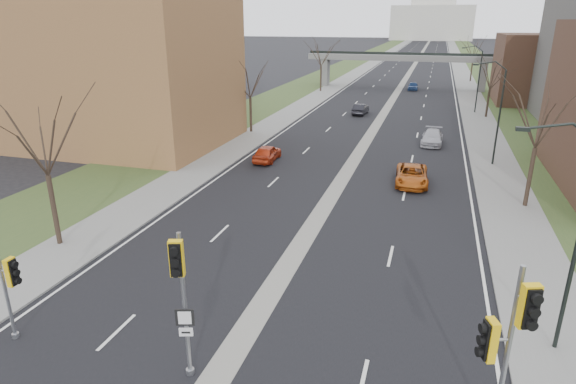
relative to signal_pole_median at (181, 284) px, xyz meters
The scene contains 26 objects.
road_surface 149.67m from the signal_pole_median, 89.66° to the left, with size 20.00×600.00×0.01m, color black.
median_strip 149.67m from the signal_pole_median, 89.66° to the left, with size 1.20×600.00×0.02m, color gray.
sidewalk_right 150.22m from the signal_pole_median, 85.08° to the left, with size 4.00×600.00×0.12m, color gray.
sidewalk_left 150.08m from the signal_pole_median, 94.25° to the left, with size 4.00×600.00×0.12m, color gray.
grass_verge_right 150.86m from the signal_pole_median, 82.80° to the left, with size 8.00×600.00×0.10m, color #2C451F.
grass_verge_left 150.64m from the signal_pole_median, 96.52° to the left, with size 8.00×600.00×0.10m, color #2C451F.
apartment_building 39.48m from the signal_pole_median, 130.29° to the left, with size 25.00×16.00×22.00m, color olive.
commercial_block_far 73.29m from the signal_pole_median, 71.80° to the left, with size 14.00×14.00×10.00m, color #4E3624.
pedestrian_bridge 79.63m from the signal_pole_median, 89.36° to the left, with size 34.00×3.00×6.45m.
capitol 319.96m from the signal_pole_median, 89.84° to the left, with size 48.00×42.00×55.75m.
streetlight_near 13.50m from the signal_pole_median, 25.31° to the left, with size 2.61×0.20×8.70m.
streetlight_mid 33.92m from the signal_pole_median, 69.41° to the left, with size 2.61×0.20×8.70m.
streetlight_far 58.91m from the signal_pole_median, 78.35° to the left, with size 2.61×0.20×8.70m.
tree_left_a 14.57m from the signal_pole_median, 147.82° to the left, with size 7.20×7.20×9.40m.
tree_left_b 39.59m from the signal_pole_median, 107.84° to the left, with size 6.75×6.75×8.81m.
tree_left_c 72.70m from the signal_pole_median, 99.60° to the left, with size 7.65×7.65×9.99m.
tree_right_a 25.85m from the signal_pole_median, 57.27° to the left, with size 7.20×7.20×9.40m.
tree_right_b 56.39m from the signal_pole_median, 75.73° to the left, with size 6.30×6.30×8.22m.
tree_right_c 95.69m from the signal_pole_median, 81.65° to the left, with size 7.65×7.65×9.99m.
signal_pole_median is the anchor object (origin of this frame).
signal_pole_right 9.92m from the signal_pole_median, ahead, with size 1.30×0.97×5.81m.
car_left_near 28.17m from the signal_pole_median, 103.56° to the left, with size 1.73×4.30×1.47m, color #B13114.
car_left_far 52.33m from the signal_pole_median, 92.24° to the left, with size 1.48×4.25×1.40m, color black.
car_right_near 25.33m from the signal_pole_median, 75.67° to the left, with size 2.37×5.15×1.43m, color #AE5012.
car_right_mid 38.76m from the signal_pole_median, 78.86° to the left, with size 2.01×4.95×1.44m, color #A3A3AA.
car_right_far 78.71m from the signal_pole_median, 87.57° to the left, with size 1.70×4.24×1.44m, color navy.
Camera 1 is at (6.45, -11.73, 11.99)m, focal length 30.00 mm.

